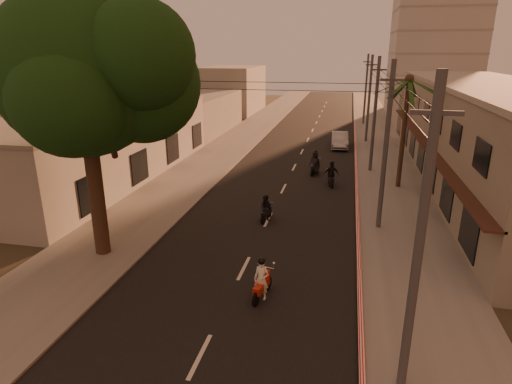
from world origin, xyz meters
The scene contains 19 objects.
ground centered at (0.00, 0.00, 0.00)m, with size 160.00×160.00×0.00m, color #383023.
road centered at (0.00, 20.00, 0.01)m, with size 10.00×140.00×0.02m, color black.
sidewalk_right centered at (7.50, 20.00, 0.06)m, with size 5.00×140.00×0.12m, color slate.
sidewalk_left centered at (-7.50, 20.00, 0.06)m, with size 5.00×140.00×0.12m, color slate.
curb_stripe centered at (5.10, 15.00, 0.10)m, with size 0.20×60.00×0.20m, color red.
shophouse_row centered at (13.95, 18.00, 3.65)m, with size 8.80×34.20×7.30m.
left_building centered at (-13.98, 14.00, 2.60)m, with size 8.20×24.20×5.20m.
distant_tower centered at (16.00, 56.00, 14.00)m, with size 12.10×12.10×28.00m.
broadleaf_tree centered at (-6.61, 2.14, 8.48)m, with size 9.60×8.70×12.10m.
palm_tree centered at (8.00, 16.00, 7.15)m, with size 5.00×5.00×8.20m.
utility_poles centered at (6.20, 20.00, 6.54)m, with size 1.20×48.26×9.00m.
filler_right centered at (14.00, 45.00, 3.00)m, with size 8.00×14.00×6.00m, color #9D988E.
filler_left_near centered at (-14.00, 34.00, 2.20)m, with size 8.00×14.00×4.40m, color #9D988E.
filler_left_far centered at (-14.00, 52.00, 3.50)m, with size 8.00×14.00×7.00m, color #9D988E.
scooter_red centered at (1.27, -0.21, 0.80)m, with size 0.85×1.82×1.80m.
scooter_mid_a centered at (-0.09, 7.81, 0.75)m, with size 0.93×1.66×1.64m.
scooter_mid_b centered at (3.26, 15.41, 0.86)m, with size 1.21×1.91×1.90m.
scooter_far_a centered at (1.86, 18.23, 0.90)m, with size 1.16×2.00×1.99m.
parked_car centered at (3.50, 28.72, 0.77)m, with size 1.83×4.74×1.54m, color #999BA0.
Camera 1 is at (4.17, -14.78, 9.39)m, focal length 30.00 mm.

